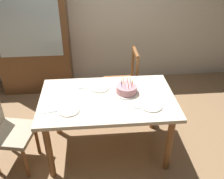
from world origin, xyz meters
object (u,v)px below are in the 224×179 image
plate_far_side (100,88)px  chair_upholstered (3,127)px  birthday_cake (126,89)px  china_cabinet (32,34)px  plate_near_celebrant (69,110)px  chair_spindle_back (122,84)px  dining_table (107,105)px  plate_near_guest (151,106)px

plate_far_side → chair_upholstered: size_ratio=0.23×
birthday_cake → china_cabinet: bearing=130.4°
plate_near_celebrant → chair_spindle_back: (0.66, 0.97, -0.30)m
chair_spindle_back → chair_upholstered: bearing=-147.0°
dining_table → plate_near_guest: bearing=-24.9°
plate_far_side → plate_near_guest: same height
birthday_cake → plate_near_celebrant: bearing=-155.8°
dining_table → chair_upholstered: chair_upholstered is taller
plate_far_side → birthday_cake: bearing=-24.0°
plate_near_celebrant → chair_upholstered: bearing=173.7°
birthday_cake → chair_upholstered: chair_upholstered is taller
dining_table → birthday_cake: 0.27m
china_cabinet → chair_upholstered: bearing=-92.4°
birthday_cake → china_cabinet: china_cabinet is taller
dining_table → plate_far_side: plate_far_side is taller
birthday_cake → plate_far_side: 0.32m
plate_near_guest → china_cabinet: china_cabinet is taller
plate_near_celebrant → plate_near_guest: size_ratio=1.00×
dining_table → plate_far_side: bearing=109.8°
china_cabinet → chair_spindle_back: bearing=-31.1°
birthday_cake → plate_near_celebrant: 0.68m
dining_table → china_cabinet: 1.90m
plate_near_celebrant → china_cabinet: bearing=110.1°
plate_far_side → chair_spindle_back: 0.72m
plate_near_celebrant → plate_far_side: bearing=51.0°
dining_table → plate_near_celebrant: bearing=-153.2°
plate_near_celebrant → chair_upholstered: (-0.72, 0.08, -0.23)m
plate_near_celebrant → china_cabinet: 1.88m
birthday_cake → plate_near_celebrant: size_ratio=1.27×
plate_near_guest → chair_upholstered: size_ratio=0.23×
plate_far_side → china_cabinet: china_cabinet is taller
plate_far_side → plate_near_guest: 0.65m
chair_spindle_back → chair_upholstered: 1.64m
plate_near_guest → chair_spindle_back: chair_spindle_back is taller
plate_far_side → plate_near_guest: size_ratio=1.00×
dining_table → plate_far_side: 0.24m
dining_table → china_cabinet: china_cabinet is taller
plate_near_guest → chair_upholstered: 1.57m
birthday_cake → plate_far_side: size_ratio=1.27×
plate_near_guest → china_cabinet: 2.31m
dining_table → plate_far_side: (-0.07, 0.20, 0.11)m
plate_near_celebrant → plate_far_side: size_ratio=1.00×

